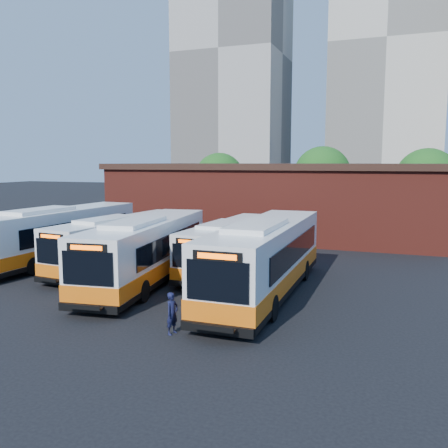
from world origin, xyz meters
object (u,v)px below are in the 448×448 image
(bus_farwest, at_px, (59,237))
(bus_west, at_px, (122,244))
(transit_worker, at_px, (172,313))
(bus_mideast, at_px, (230,247))
(bus_east, at_px, (265,261))
(bus_midwest, at_px, (147,253))

(bus_farwest, relative_size, bus_west, 1.11)
(transit_worker, bearing_deg, bus_west, 53.00)
(bus_west, bearing_deg, bus_mideast, 19.11)
(bus_west, distance_m, bus_mideast, 6.74)
(bus_farwest, bearing_deg, bus_mideast, 11.18)
(transit_worker, bearing_deg, bus_mideast, 20.25)
(bus_west, xyz_separation_m, bus_east, (9.99, -2.90, 0.23))
(bus_mideast, bearing_deg, bus_midwest, -124.93)
(bus_mideast, distance_m, bus_east, 5.65)
(bus_midwest, distance_m, bus_east, 6.71)
(bus_farwest, height_order, bus_midwest, bus_farwest)
(bus_farwest, relative_size, bus_east, 0.97)
(bus_mideast, height_order, transit_worker, bus_mideast)
(bus_mideast, relative_size, transit_worker, 7.02)
(bus_west, xyz_separation_m, transit_worker, (8.11, -9.38, -0.67))
(bus_mideast, bearing_deg, bus_east, -50.25)
(bus_farwest, xyz_separation_m, bus_west, (4.82, 0.00, -0.17))
(bus_west, relative_size, bus_east, 0.88)
(transit_worker, bearing_deg, bus_farwest, 66.21)
(bus_mideast, height_order, bus_east, bus_east)
(bus_farwest, xyz_separation_m, bus_east, (14.81, -2.90, 0.06))
(bus_farwest, relative_size, bus_mideast, 1.19)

